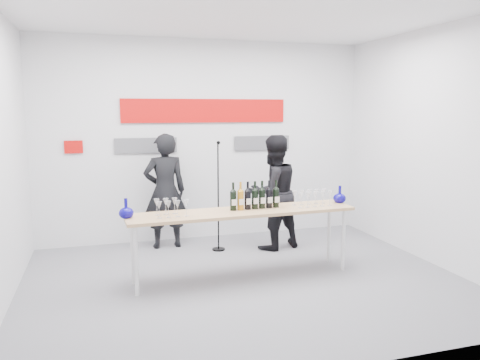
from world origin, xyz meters
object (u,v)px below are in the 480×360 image
Objects in this scene: tasting_table at (242,216)px; presenter_left at (165,191)px; presenter_right at (273,192)px; mic_stand at (218,217)px.

presenter_left is at bearing 113.26° from tasting_table.
presenter_right is at bearing 50.61° from tasting_table.
tasting_table is 1.15m from mic_stand.
mic_stand is (-0.77, 0.13, -0.34)m from presenter_right.
mic_stand reaches higher than tasting_table.
presenter_left is 1.06× the size of mic_stand.
presenter_left is at bearing 134.53° from mic_stand.
presenter_left is 1.54m from presenter_right.
tasting_table is 1.65× the size of presenter_left.
presenter_right is 0.85m from mic_stand.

